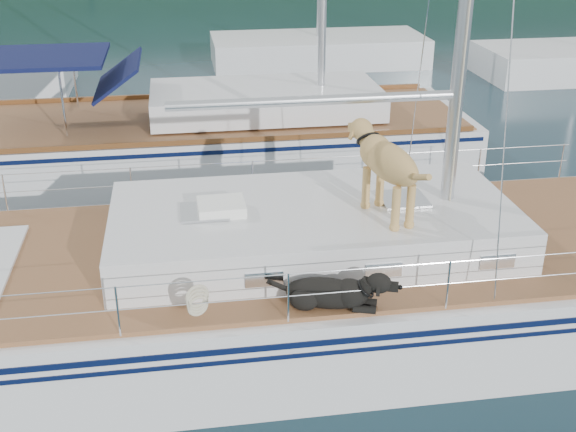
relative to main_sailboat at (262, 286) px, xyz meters
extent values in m
plane|color=black|center=(-0.11, 0.01, -0.68)|extent=(120.00, 120.00, 0.00)
cube|color=silver|center=(-0.11, 0.01, -0.18)|extent=(12.00, 3.80, 1.40)
cube|color=#8D5C38|center=(-0.11, 0.01, 0.55)|extent=(11.52, 3.50, 0.06)
cube|color=silver|center=(0.69, 0.01, 0.85)|extent=(5.20, 2.50, 0.55)
cylinder|color=silver|center=(0.69, 0.01, 2.53)|extent=(3.60, 0.12, 0.12)
cylinder|color=silver|center=(-0.11, -1.74, 1.14)|extent=(10.56, 0.01, 0.01)
cylinder|color=silver|center=(-0.11, 1.76, 1.14)|extent=(10.56, 0.01, 0.01)
cube|color=#1B30A9|center=(-0.09, 1.50, 0.60)|extent=(0.81, 0.64, 0.06)
cube|color=white|center=(-0.49, -0.02, 1.20)|extent=(0.61, 0.50, 0.15)
torus|color=beige|center=(-0.88, -1.71, 0.94)|extent=(0.35, 0.23, 0.34)
cube|color=silver|center=(-0.32, 6.46, -0.23)|extent=(11.00, 3.50, 1.30)
cube|color=#8D5C38|center=(-0.32, 6.46, 0.42)|extent=(10.56, 3.29, 0.06)
cube|color=silver|center=(0.88, 6.46, 0.77)|extent=(4.80, 2.30, 0.55)
cube|color=#0E103C|center=(-3.52, 6.46, 1.82)|extent=(2.40, 2.30, 0.08)
cube|color=silver|center=(3.89, 16.01, -0.28)|extent=(7.20, 3.00, 1.10)
camera|label=1|loc=(-0.94, -8.36, 4.88)|focal=45.00mm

